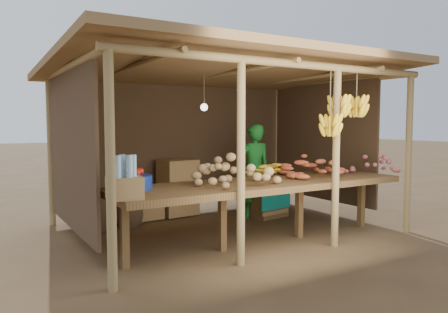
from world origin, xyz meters
TOP-DOWN VIEW (x-y plane):
  - ground at (0.00, 0.00)m, footprint 60.00×60.00m
  - stall_structure at (0.05, 0.09)m, footprint 4.70×3.50m
  - counter at (0.00, -0.95)m, footprint 3.90×1.05m
  - potato_heap at (-0.51, -1.04)m, footprint 1.20×0.99m
  - sweet_potato_heap at (0.90, -0.87)m, footprint 0.98×0.69m
  - onion_heap at (1.90, -1.08)m, footprint 0.84×0.64m
  - banana_pile at (0.41, -0.53)m, footprint 0.65×0.54m
  - tomato_basin at (-1.63, -0.71)m, footprint 0.44×0.44m
  - bottle_box at (-1.90, -1.28)m, footprint 0.39×0.33m
  - vendor at (0.79, 0.37)m, footprint 0.61×0.45m
  - tarp_crate at (1.01, 0.35)m, footprint 0.74×0.66m
  - carton_stack at (-0.41, 1.13)m, footprint 1.24×0.52m
  - burlap_sacks at (-1.36, 0.77)m, footprint 0.81×0.42m

SIDE VIEW (x-z plane):
  - ground at x=0.00m, z-range 0.00..0.00m
  - burlap_sacks at x=-1.36m, z-range -0.04..0.53m
  - tarp_crate at x=1.01m, z-range -0.07..0.71m
  - carton_stack at x=-0.41m, z-range -0.05..0.85m
  - counter at x=0.00m, z-range 0.34..1.14m
  - vendor at x=0.79m, z-range 0.00..1.52m
  - tomato_basin at x=-1.63m, z-range 0.78..1.01m
  - bottle_box at x=-1.90m, z-range 0.75..1.18m
  - banana_pile at x=0.41m, z-range 0.80..1.15m
  - onion_heap at x=1.90m, z-range 0.80..1.15m
  - sweet_potato_heap at x=0.90m, z-range 0.80..1.15m
  - potato_heap at x=-0.51m, z-range 0.80..1.17m
  - stall_structure at x=0.05m, z-range 0.71..3.14m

